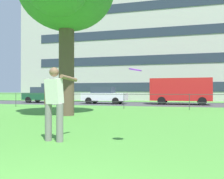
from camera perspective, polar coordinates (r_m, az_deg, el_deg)
name	(u,v)px	position (r m, az deg, el deg)	size (l,w,h in m)	color
street_strip	(162,104)	(21.98, 11.45, -3.35)	(80.00, 6.47, 0.01)	#424247
park_fence	(156,99)	(15.80, 10.00, -2.12)	(28.57, 0.04, 1.00)	#333833
person_thrower	(54,101)	(5.87, -13.14, -2.65)	(0.60, 0.76, 1.71)	slate
frisbee	(135,70)	(5.16, 5.38, 4.57)	(0.36, 0.36, 0.08)	purple
car_dark_green_left	(44,95)	(25.30, -15.43, -1.20)	(4.01, 1.83, 1.54)	#194C2D
car_white_far_right	(104,95)	(22.44, -1.79, -1.32)	(4.03, 1.86, 1.54)	silver
panel_van_center	(181,90)	(21.98, 15.55, -0.04)	(5.07, 2.24, 2.24)	red
apartment_building_background	(170,43)	(38.32, 13.33, 10.48)	(40.09, 16.14, 16.70)	#B7B2AD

